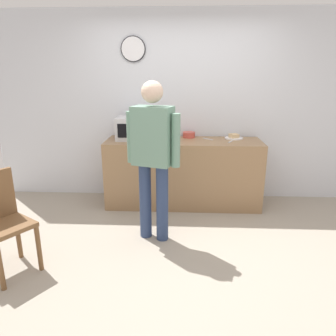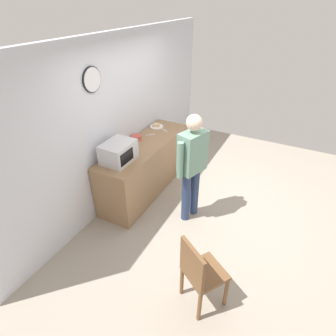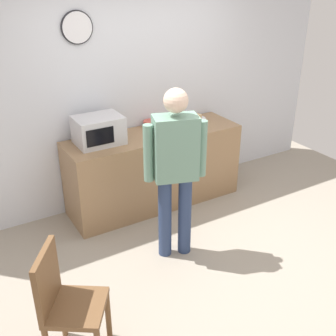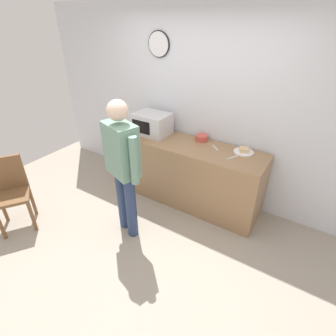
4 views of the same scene
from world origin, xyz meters
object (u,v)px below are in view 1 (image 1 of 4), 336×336
at_px(fork_utensil, 208,139).
at_px(spoon_utensil, 231,141).
at_px(sandwich_plate, 234,137).
at_px(salad_bowl, 189,135).
at_px(microwave, 136,128).
at_px(wooden_chair, 1,219).
at_px(person_standing, 153,151).

distance_m(fork_utensil, spoon_utensil, 0.32).
distance_m(sandwich_plate, salad_bowl, 0.62).
relative_size(sandwich_plate, fork_utensil, 1.48).
distance_m(microwave, salad_bowl, 0.75).
height_order(salad_bowl, fork_utensil, salad_bowl).
xyz_separation_m(sandwich_plate, spoon_utensil, (-0.07, -0.21, -0.02)).
relative_size(spoon_utensil, wooden_chair, 0.18).
xyz_separation_m(fork_utensil, person_standing, (-0.65, -1.08, 0.09)).
bearing_deg(person_standing, sandwich_plate, 48.76).
bearing_deg(wooden_chair, sandwich_plate, 38.08).
distance_m(sandwich_plate, spoon_utensil, 0.22).
distance_m(salad_bowl, wooden_chair, 2.57).
height_order(fork_utensil, wooden_chair, wooden_chair).
bearing_deg(sandwich_plate, wooden_chair, -141.92).
bearing_deg(spoon_utensil, salad_bowl, 154.41).
bearing_deg(fork_utensil, salad_bowl, 154.86).
relative_size(microwave, wooden_chair, 0.53).
distance_m(spoon_utensil, wooden_chair, 2.80).
height_order(salad_bowl, wooden_chair, salad_bowl).
relative_size(salad_bowl, wooden_chair, 0.18).
relative_size(fork_utensil, wooden_chair, 0.18).
bearing_deg(spoon_utensil, microwave, 175.68).
bearing_deg(person_standing, wooden_chair, -152.97).
bearing_deg(salad_bowl, person_standing, -108.01).
bearing_deg(spoon_utensil, sandwich_plate, 72.08).
relative_size(salad_bowl, spoon_utensil, 1.01).
bearing_deg(microwave, salad_bowl, 13.05).
bearing_deg(person_standing, salad_bowl, 71.99).
bearing_deg(salad_bowl, fork_utensil, -25.14).
xyz_separation_m(microwave, sandwich_plate, (1.34, 0.12, -0.13)).
height_order(sandwich_plate, spoon_utensil, sandwich_plate).
distance_m(fork_utensil, person_standing, 1.26).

